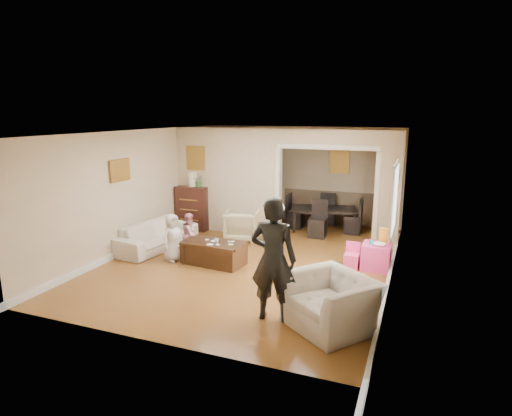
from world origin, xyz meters
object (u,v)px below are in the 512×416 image
at_px(dining_table, 324,219).
at_px(armchair_back, 242,225).
at_px(sofa, 157,236).
at_px(child_kneel_a, 172,238).
at_px(table_lamp, 192,179).
at_px(play_table, 376,257).
at_px(child_kneel_b, 190,234).
at_px(coffee_cup, 217,241).
at_px(armchair_front, 331,302).
at_px(coffee_table, 214,253).
at_px(adult_person, 273,260).
at_px(child_toddler, 276,238).
at_px(cyan_cup, 372,242).
at_px(dresser, 193,208).

bearing_deg(dining_table, armchair_back, -150.81).
distance_m(sofa, child_kneel_a, 1.00).
bearing_deg(child_kneel_a, table_lamp, 35.17).
relative_size(table_lamp, child_kneel_a, 0.37).
distance_m(play_table, child_kneel_b, 3.81).
relative_size(armchair_back, coffee_cup, 8.19).
height_order(armchair_back, armchair_front, armchair_front).
bearing_deg(coffee_table, child_kneel_a, -169.99).
bearing_deg(adult_person, coffee_cup, -49.13).
distance_m(coffee_cup, child_toddler, 1.24).
distance_m(sofa, coffee_table, 1.69).
bearing_deg(cyan_cup, coffee_cup, -163.41).
xyz_separation_m(dresser, table_lamp, (0.00, 0.00, 0.74)).
height_order(armchair_back, coffee_table, armchair_back).
height_order(dresser, dining_table, dresser).
xyz_separation_m(armchair_back, child_kneel_a, (-0.72, -1.89, 0.14)).
height_order(sofa, child_toddler, child_toddler).
bearing_deg(adult_person, armchair_front, -179.92).
relative_size(play_table, cyan_cup, 6.58).
relative_size(armchair_front, child_kneel_a, 1.17).
bearing_deg(coffee_cup, adult_person, -44.86).
distance_m(adult_person, child_toddler, 2.73).
bearing_deg(armchair_back, dining_table, -150.11).
distance_m(play_table, cyan_cup, 0.31).
height_order(armchair_front, adult_person, adult_person).
bearing_deg(coffee_cup, cyan_cup, 16.59).
relative_size(dining_table, adult_person, 0.89).
bearing_deg(cyan_cup, armchair_back, 163.14).
bearing_deg(dresser, armchair_front, -41.89).
bearing_deg(dining_table, armchair_front, -90.09).
height_order(armchair_front, cyan_cup, armchair_front).
height_order(table_lamp, dining_table, table_lamp).
height_order(dresser, table_lamp, table_lamp).
xyz_separation_m(armchair_front, dining_table, (-1.20, 5.00, -0.08)).
height_order(play_table, cyan_cup, cyan_cup).
xyz_separation_m(armchair_front, play_table, (0.36, 2.60, -0.12)).
bearing_deg(child_toddler, sofa, -27.65).
distance_m(dresser, play_table, 4.92).
bearing_deg(table_lamp, child_kneel_b, -62.75).
relative_size(dining_table, child_toddler, 1.85).
bearing_deg(adult_person, child_kneel_b, -43.68).
xyz_separation_m(armchair_back, child_toddler, (1.18, -0.99, 0.09)).
bearing_deg(sofa, child_kneel_b, -90.83).
relative_size(coffee_cup, child_toddler, 0.11).
height_order(cyan_cup, child_kneel_a, child_kneel_a).
bearing_deg(child_toddler, armchair_back, -74.24).
distance_m(table_lamp, child_toddler, 3.18).
bearing_deg(play_table, sofa, -175.03).
distance_m(coffee_cup, cyan_cup, 2.99).
distance_m(armchair_back, child_kneel_b, 1.56).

